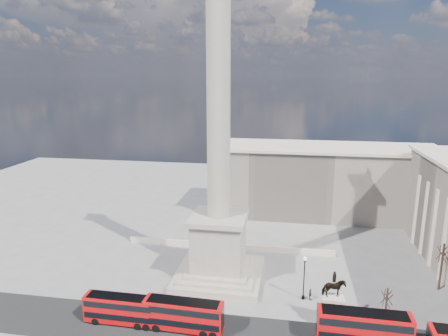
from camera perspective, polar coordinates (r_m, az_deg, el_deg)
ground at (r=64.81m, az=-1.54°, el=-17.29°), size 180.00×180.00×0.00m
asphalt_road at (r=55.85m, az=1.80°, el=-22.84°), size 120.00×9.00×0.01m
nelsons_column at (r=63.98m, az=-0.76°, el=-4.99°), size 14.00×14.00×49.85m
balustrade_wall at (r=78.58m, az=0.73°, el=-11.11°), size 40.00×0.60×1.10m
building_northeast at (r=98.36m, az=14.53°, el=-1.72°), size 51.00×17.00×16.60m
red_bus_a at (r=58.61m, az=-14.49°, el=-18.93°), size 9.88×2.44×4.00m
red_bus_b at (r=55.83m, az=-5.74°, el=-20.15°), size 10.55×2.79×4.25m
red_bus_c at (r=55.72m, az=19.37°, el=-20.76°), size 11.33×2.79×4.58m
victorian_lamp at (r=62.23m, az=11.38°, el=-14.68°), size 0.59×0.59×6.87m
equestrian_statue at (r=58.21m, az=15.23°, el=-18.54°), size 3.71×2.78×7.81m
bare_tree_near at (r=57.10m, az=22.28°, el=-16.59°), size 1.57×1.57×6.88m
bare_tree_far at (r=71.03m, az=28.85°, el=-10.45°), size 1.98×1.98×8.08m
pedestrian_walking at (r=59.98m, az=24.37°, el=-20.41°), size 0.70×0.62×1.61m
pedestrian_standing at (r=59.82m, az=16.71°, el=-19.73°), size 1.09×1.03×1.78m
pedestrian_crossing at (r=63.76m, az=12.21°, el=-17.23°), size 0.60×1.11×1.80m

